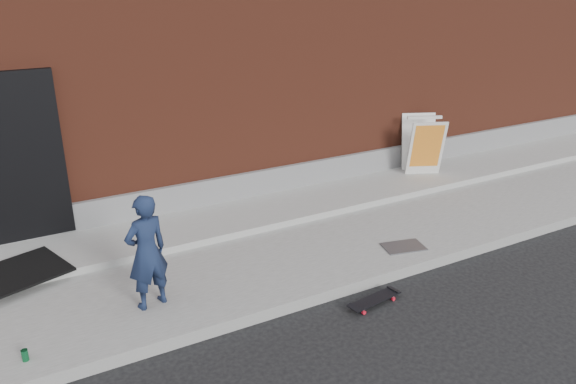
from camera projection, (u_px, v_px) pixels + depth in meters
ground at (308, 308)px, 6.53m from camera, size 80.00×80.00×0.00m
sidewalk at (253, 250)px, 7.73m from camera, size 20.00×3.00×0.15m
apron at (227, 219)px, 8.42m from camera, size 20.00×1.20×0.10m
building at (133, 34)px, 11.33m from camera, size 20.00×8.10×5.00m
child at (147, 252)px, 6.09m from camera, size 0.55×0.43×1.33m
skateboard at (374, 300)px, 6.58m from camera, size 0.72×0.28×0.08m
pizza_sign at (423, 145)px, 10.06m from camera, size 0.87×0.92×1.04m
soda_can at (25, 355)px, 5.40m from camera, size 0.08×0.08×0.12m
doormat at (18, 273)px, 6.77m from camera, size 1.28×1.15×0.03m
utility_plate at (404, 247)px, 7.65m from camera, size 0.62×0.47×0.02m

